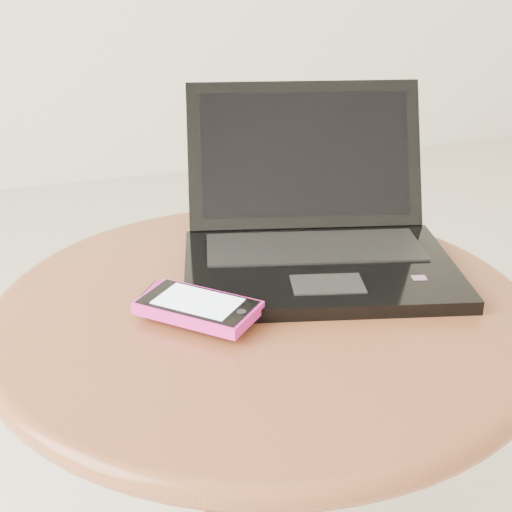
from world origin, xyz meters
name	(u,v)px	position (x,y,z in m)	size (l,w,h in m)	color
table	(263,377)	(-0.02, -0.07, 0.40)	(0.64, 0.64, 0.50)	#602F14
laptop	(315,233)	(0.08, 0.01, 0.54)	(0.40, 0.39, 0.20)	black
phone_black	(189,301)	(-0.11, -0.06, 0.51)	(0.12, 0.11, 0.01)	black
phone_pink	(198,307)	(-0.11, -0.10, 0.52)	(0.14, 0.14, 0.02)	#DF239C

